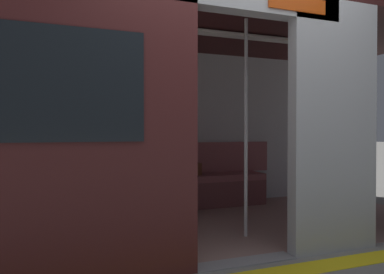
# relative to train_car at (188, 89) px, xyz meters

# --- Properties ---
(ground_plane) EXTENTS (60.00, 60.00, 0.00)m
(ground_plane) POSITION_rel_train_car_xyz_m (-0.05, 1.16, -1.53)
(ground_plane) COLOR gray
(train_car) EXTENTS (6.40, 2.68, 2.34)m
(train_car) POSITION_rel_train_car_xyz_m (0.00, 0.00, 0.00)
(train_car) COLOR #ADAFB5
(train_car) RESTS_ON ground_plane
(bench_seat) EXTENTS (2.98, 0.44, 0.45)m
(bench_seat) POSITION_rel_train_car_xyz_m (-0.05, -1.01, -1.18)
(bench_seat) COLOR #935156
(bench_seat) RESTS_ON ground_plane
(person_seated) EXTENTS (0.55, 0.70, 1.18)m
(person_seated) POSITION_rel_train_car_xyz_m (-0.12, -0.95, -0.86)
(person_seated) COLOR #4C8CC6
(person_seated) RESTS_ON ground_plane
(handbag) EXTENTS (0.26, 0.15, 0.17)m
(handbag) POSITION_rel_train_car_xyz_m (-0.45, -1.04, -0.99)
(handbag) COLOR brown
(handbag) RESTS_ON bench_seat
(book) EXTENTS (0.20, 0.25, 0.03)m
(book) POSITION_rel_train_car_xyz_m (0.34, -1.02, -1.06)
(book) COLOR silver
(book) RESTS_ON bench_seat
(grab_pole_door) EXTENTS (0.04, 0.04, 2.20)m
(grab_pole_door) POSITION_rel_train_car_xyz_m (0.33, 0.63, -0.43)
(grab_pole_door) COLOR silver
(grab_pole_door) RESTS_ON ground_plane
(grab_pole_far) EXTENTS (0.04, 0.04, 2.20)m
(grab_pole_far) POSITION_rel_train_car_xyz_m (-0.44, 0.51, -0.43)
(grab_pole_far) COLOR silver
(grab_pole_far) RESTS_ON ground_plane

